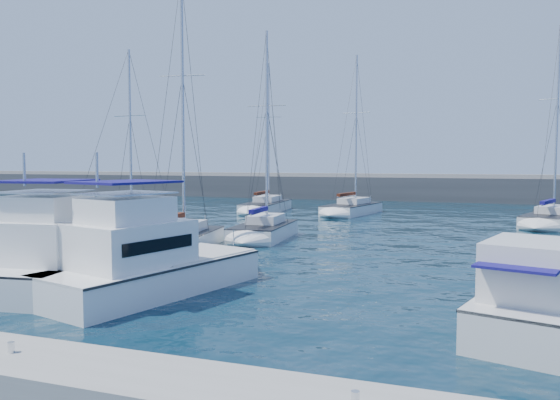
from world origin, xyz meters
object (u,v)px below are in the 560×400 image
(motor_yacht_stbd_inner, at_px, (145,265))
(motor_yacht_stbd_outer, at_px, (532,303))
(motor_yacht_port_inner, at_px, (60,258))
(sailboat_back_c, at_px, (551,219))
(sailboat_mid_c, at_px, (264,230))
(sailboat_back_a, at_px, (266,206))
(sailboat_back_b, at_px, (352,208))
(sailboat_mid_b, at_px, (180,240))
(sailboat_mid_a, at_px, (124,228))

(motor_yacht_stbd_inner, bearing_deg, motor_yacht_stbd_outer, 13.19)
(motor_yacht_port_inner, height_order, sailboat_back_c, sailboat_back_c)
(sailboat_mid_c, height_order, sailboat_back_c, sailboat_back_c)
(sailboat_back_a, relative_size, sailboat_back_b, 0.98)
(motor_yacht_stbd_inner, distance_m, sailboat_back_b, 33.98)
(sailboat_back_c, bearing_deg, sailboat_mid_b, -118.70)
(motor_yacht_port_inner, relative_size, sailboat_mid_a, 0.67)
(motor_yacht_stbd_inner, relative_size, sailboat_mid_b, 0.59)
(sailboat_mid_b, relative_size, sailboat_back_a, 1.04)
(sailboat_mid_a, height_order, sailboat_back_c, sailboat_back_c)
(motor_yacht_stbd_outer, height_order, sailboat_back_b, sailboat_back_b)
(sailboat_back_a, distance_m, sailboat_back_c, 25.78)
(motor_yacht_stbd_inner, xyz_separation_m, sailboat_back_c, (17.31, 29.68, -0.60))
(sailboat_back_a, height_order, sailboat_back_c, sailboat_back_c)
(sailboat_back_b, bearing_deg, motor_yacht_stbd_outer, -58.67)
(sailboat_back_a, distance_m, sailboat_back_b, 8.75)
(motor_yacht_port_inner, height_order, sailboat_back_b, sailboat_back_b)
(motor_yacht_stbd_outer, bearing_deg, sailboat_mid_c, 148.10)
(sailboat_back_a, xyz_separation_m, sailboat_back_c, (25.45, -4.12, 0.02))
(sailboat_mid_a, distance_m, sailboat_mid_b, 7.98)
(motor_yacht_stbd_outer, height_order, sailboat_back_a, sailboat_back_a)
(motor_yacht_stbd_inner, distance_m, sailboat_mid_a, 17.69)
(sailboat_back_a, bearing_deg, motor_yacht_stbd_inner, -80.85)
(motor_yacht_stbd_outer, xyz_separation_m, sailboat_back_a, (-21.31, 34.23, -0.42))
(motor_yacht_port_inner, xyz_separation_m, sailboat_back_b, (4.55, 34.00, -0.61))
(sailboat_back_b, bearing_deg, sailboat_back_a, -167.66)
(motor_yacht_port_inner, height_order, sailboat_mid_c, sailboat_mid_c)
(motor_yacht_stbd_outer, relative_size, sailboat_back_c, 0.42)
(motor_yacht_port_inner, distance_m, sailboat_mid_c, 15.73)
(sailboat_mid_a, xyz_separation_m, sailboat_mid_b, (6.76, -4.24, 0.04))
(motor_yacht_stbd_inner, xyz_separation_m, sailboat_back_a, (-8.14, 33.80, -0.61))
(sailboat_back_b, bearing_deg, sailboat_back_c, -3.11)
(sailboat_mid_c, bearing_deg, motor_yacht_stbd_inner, -89.45)
(motor_yacht_stbd_outer, distance_m, sailboat_back_b, 36.62)
(motor_yacht_stbd_inner, relative_size, sailboat_back_a, 0.61)
(motor_yacht_stbd_inner, height_order, sailboat_mid_c, sailboat_mid_c)
(motor_yacht_stbd_outer, distance_m, sailboat_mid_a, 28.02)
(sailboat_mid_c, bearing_deg, sailboat_back_c, 33.45)
(sailboat_mid_b, bearing_deg, motor_yacht_stbd_inner, -75.79)
(sailboat_mid_b, bearing_deg, motor_yacht_port_inner, -97.74)
(sailboat_back_a, bearing_deg, sailboat_mid_b, -84.95)
(motor_yacht_stbd_outer, relative_size, sailboat_back_b, 0.43)
(motor_yacht_stbd_inner, xyz_separation_m, sailboat_back_b, (0.61, 33.97, -0.61))
(motor_yacht_port_inner, relative_size, sailboat_mid_b, 0.55)
(motor_yacht_stbd_outer, bearing_deg, sailboat_back_a, 137.77)
(motor_yacht_port_inner, distance_m, sailboat_back_b, 34.31)
(motor_yacht_port_inner, bearing_deg, motor_yacht_stbd_outer, -8.79)
(motor_yacht_stbd_outer, xyz_separation_m, sailboat_mid_b, (-17.30, 10.11, -0.40))
(motor_yacht_port_inner, xyz_separation_m, sailboat_mid_a, (-6.96, 13.96, -0.63))
(sailboat_mid_b, relative_size, sailboat_back_c, 1.00)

